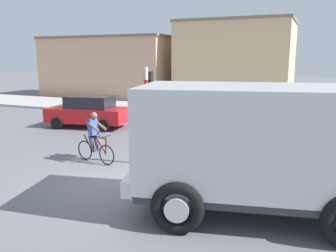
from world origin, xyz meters
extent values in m
plane|color=slate|center=(0.00, 0.00, 0.00)|extent=(120.00, 120.00, 0.00)
cube|color=#ADADA8|center=(0.00, 12.59, 0.08)|extent=(80.00, 5.00, 0.16)
cube|color=#B2B7BC|center=(4.12, -0.57, 1.80)|extent=(5.62, 3.57, 2.20)
cube|color=#2D3338|center=(4.12, -0.57, 0.62)|extent=(5.51, 3.50, 0.16)
cube|color=silver|center=(1.48, -1.16, 0.80)|extent=(0.75, 2.37, 0.36)
cube|color=black|center=(1.63, -1.13, 2.30)|extent=(0.58, 2.10, 0.70)
torus|color=black|center=(2.82, -2.17, 0.55)|extent=(1.13, 0.47, 1.10)
cylinder|color=beige|center=(2.82, -2.17, 0.55)|extent=(0.55, 0.40, 0.50)
torus|color=black|center=(2.27, 0.33, 0.55)|extent=(1.13, 0.47, 1.10)
cylinder|color=beige|center=(2.27, 0.33, 0.55)|extent=(0.55, 0.40, 0.50)
torus|color=black|center=(5.41, 1.03, 0.55)|extent=(1.13, 0.47, 1.10)
cylinder|color=beige|center=(5.41, 1.03, 0.55)|extent=(0.55, 0.40, 0.50)
torus|color=black|center=(-1.01, 1.18, 0.34)|extent=(0.67, 0.18, 0.68)
torus|color=black|center=(-2.04, 1.40, 0.34)|extent=(0.67, 0.18, 0.68)
cylinder|color=#591E1E|center=(-1.35, 1.26, 0.91)|extent=(0.59, 0.17, 0.09)
cylinder|color=#591E1E|center=(-1.29, 1.24, 0.66)|extent=(0.51, 0.15, 0.57)
cylinder|color=#591E1E|center=(-1.84, 1.36, 0.61)|extent=(0.44, 0.14, 0.57)
cylinder|color=#591E1E|center=(-1.04, 1.19, 0.64)|extent=(0.10, 0.06, 0.59)
cylinder|color=black|center=(-1.06, 1.19, 0.95)|extent=(0.13, 0.50, 0.03)
cube|color=black|center=(-1.64, 1.32, 0.88)|extent=(0.26, 0.17, 0.06)
cube|color=#3351A8|center=(-1.59, 1.31, 1.21)|extent=(0.36, 0.37, 0.59)
sphere|color=brown|center=(-1.52, 1.29, 1.61)|extent=(0.22, 0.22, 0.22)
cylinder|color=#2D334C|center=(-1.54, 1.40, 0.65)|extent=(0.32, 0.18, 0.57)
cylinder|color=brown|center=(-1.36, 1.42, 1.26)|extent=(0.50, 0.19, 0.29)
cylinder|color=#2D334C|center=(-1.58, 1.20, 0.65)|extent=(0.32, 0.18, 0.57)
cylinder|color=brown|center=(-1.43, 1.11, 1.26)|extent=(0.50, 0.19, 0.29)
cylinder|color=red|center=(0.17, 1.79, 0.20)|extent=(0.12, 0.12, 0.40)
cylinder|color=white|center=(0.17, 1.79, 0.60)|extent=(0.12, 0.12, 0.40)
cylinder|color=red|center=(0.17, 1.79, 1.00)|extent=(0.12, 0.12, 0.40)
cylinder|color=white|center=(0.17, 1.79, 1.40)|extent=(0.12, 0.12, 0.40)
cylinder|color=red|center=(0.17, 1.79, 1.80)|extent=(0.12, 0.12, 0.40)
cylinder|color=white|center=(0.17, 1.79, 2.20)|extent=(0.12, 0.12, 0.40)
cylinder|color=red|center=(0.17, 1.79, 2.60)|extent=(0.12, 0.12, 0.40)
cylinder|color=white|center=(0.17, 1.79, 3.00)|extent=(0.12, 0.12, 0.40)
cube|color=black|center=(0.17, 1.97, 2.75)|extent=(0.24, 0.20, 0.60)
sphere|color=red|center=(0.17, 2.09, 2.75)|extent=(0.14, 0.14, 0.14)
cube|color=red|center=(-5.36, 6.18, 0.65)|extent=(4.22, 2.30, 0.70)
cube|color=black|center=(-5.21, 6.20, 1.30)|extent=(2.40, 1.77, 0.60)
cylinder|color=black|center=(-6.45, 5.15, 0.30)|extent=(0.62, 0.27, 0.60)
cylinder|color=black|center=(-6.72, 6.83, 0.30)|extent=(0.62, 0.27, 0.60)
cylinder|color=black|center=(-4.00, 5.53, 0.30)|extent=(0.62, 0.27, 0.60)
cylinder|color=black|center=(-4.27, 7.21, 0.30)|extent=(0.62, 0.27, 0.60)
cube|color=tan|center=(-11.96, 18.93, 2.52)|extent=(11.59, 5.75, 5.05)
cube|color=#775E4C|center=(-11.96, 18.93, 5.15)|extent=(11.82, 5.86, 0.20)
cube|color=#D1B284|center=(-0.91, 19.94, 3.04)|extent=(8.50, 6.48, 6.07)
cube|color=#7D6B4F|center=(-0.91, 19.94, 6.17)|extent=(8.67, 6.61, 0.20)
camera|label=1|loc=(5.21, -8.23, 3.51)|focal=37.36mm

